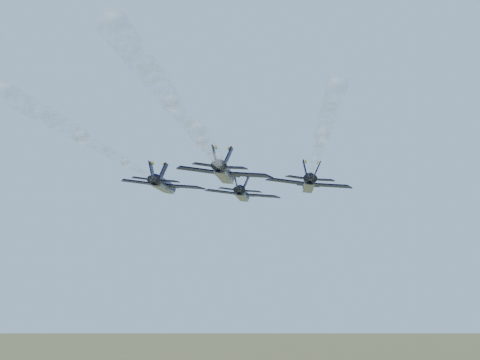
% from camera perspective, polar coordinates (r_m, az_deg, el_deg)
% --- Properties ---
extents(jet_lead, '(13.67, 18.10, 3.91)m').
position_cam_1_polar(jet_lead, '(122.14, 0.22, -1.21)').
color(jet_lead, black).
extents(jet_left, '(13.67, 18.10, 3.91)m').
position_cam_1_polar(jet_left, '(109.84, -6.52, -0.42)').
color(jet_left, black).
extents(jet_right, '(13.67, 18.10, 3.91)m').
position_cam_1_polar(jet_right, '(108.40, 5.88, -0.33)').
color(jet_right, black).
extents(jet_slot, '(13.67, 18.10, 3.91)m').
position_cam_1_polar(jet_slot, '(95.97, -1.32, 0.59)').
color(jet_slot, black).
extents(smoke_trail_lead, '(11.77, 54.12, 1.90)m').
position_cam_1_polar(smoke_trail_lead, '(81.21, -1.73, 2.16)').
color(smoke_trail_lead, white).
extents(smoke_trail_left, '(11.77, 54.12, 1.90)m').
position_cam_1_polar(smoke_trail_left, '(70.02, -12.72, 3.95)').
color(smoke_trail_left, white).
extents(smoke_trail_right, '(11.77, 54.12, 1.90)m').
position_cam_1_polar(smoke_trail_right, '(67.52, 6.99, 4.25)').
color(smoke_trail_right, white).
extents(smoke_trail_slot, '(11.77, 54.12, 1.90)m').
position_cam_1_polar(smoke_trail_slot, '(55.58, -5.33, 6.85)').
color(smoke_trail_slot, white).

